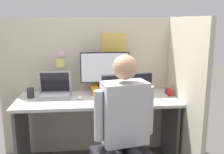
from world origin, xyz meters
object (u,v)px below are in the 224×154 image
stapler (169,92)px  person (124,127)px  office_chair (125,141)px  laptop (55,92)px  carrot_toy (105,100)px  paper_box (105,89)px  coffee_mug (139,87)px  monitor (105,69)px  pen_cup (30,93)px

stapler → person: bearing=-126.4°
stapler → office_chair: office_chair is taller
laptop → carrot_toy: 0.56m
paper_box → stapler: size_ratio=2.24×
stapler → coffee_mug: bearing=147.5°
monitor → paper_box: bearing=-90.0°
paper_box → coffee_mug: coffee_mug is taller
laptop → pen_cup: laptop is taller
paper_box → person: size_ratio=0.23×
pen_cup → monitor: bearing=8.8°
carrot_toy → coffee_mug: bearing=42.4°
stapler → office_chair: bearing=-131.1°
monitor → person: (0.08, -0.95, -0.27)m
carrot_toy → person: person is taller
paper_box → person: (0.08, -0.95, -0.04)m
monitor → carrot_toy: bearing=-94.6°
paper_box → coffee_mug: (0.38, 0.05, 0.01)m
coffee_mug → office_chair: bearing=-108.2°
stapler → person: person is taller
laptop → office_chair: (0.65, -0.69, -0.24)m
laptop → stapler: 1.21m
stapler → pen_cup: 1.44m
laptop → coffee_mug: laptop is taller
person → pen_cup: 1.19m
person → pen_cup: bearing=135.6°
office_chair → pen_cup: size_ratio=10.42×
laptop → stapler: bearing=-2.4°
pen_cup → coffee_mug: bearing=8.0°
laptop → stapler: laptop is taller
paper_box → laptop: (-0.53, -0.09, 0.01)m
monitor → laptop: 0.58m
office_chair → carrot_toy: bearing=107.4°
stapler → pen_cup: pen_cup is taller
stapler → pen_cup: size_ratio=1.28×
carrot_toy → pen_cup: bearing=164.1°
paper_box → stapler: (0.67, -0.14, -0.01)m
paper_box → laptop: 0.54m
office_chair → pen_cup: 1.13m
laptop → pen_cup: 0.24m
laptop → pen_cup: size_ratio=3.25×
laptop → pen_cup: (-0.24, -0.03, 0.00)m
laptop → person: size_ratio=0.26×
paper_box → person: person is taller
coffee_mug → pen_cup: 1.17m
paper_box → carrot_toy: bearing=-94.7°
carrot_toy → office_chair: (0.14, -0.45, -0.22)m
paper_box → monitor: bearing=90.0°
office_chair → pen_cup: office_chair is taller
paper_box → stapler: bearing=-11.5°
office_chair → coffee_mug: 0.90m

